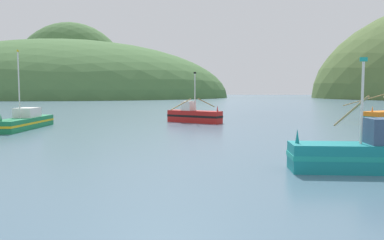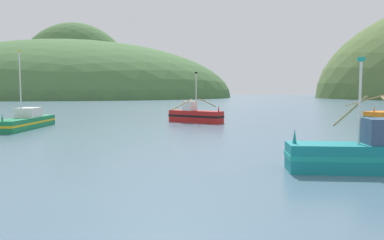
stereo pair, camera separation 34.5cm
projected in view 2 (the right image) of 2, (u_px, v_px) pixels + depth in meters
The scene contains 6 objects.
hill_far_right at pixel (90, 96), 248.34m from camera, with size 104.98×83.98×46.83m, color #386633.
hill_far_left at pixel (68, 97), 201.34m from camera, with size 170.44×136.35×58.36m, color #47703D.
hill_mid_right at pixel (75, 95), 263.19m from camera, with size 85.91×68.73×98.78m, color #47703D.
fishing_boat_teal at pixel (373, 154), 18.29m from camera, with size 8.04×12.91×5.49m.
fishing_boat_red at pixel (195, 115), 46.12m from camera, with size 6.87×8.41×6.07m.
fishing_boat_green at pixel (26, 121), 38.86m from camera, with size 2.62×10.07×7.82m.
Camera 2 is at (-0.17, -2.27, 3.96)m, focal length 35.78 mm.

